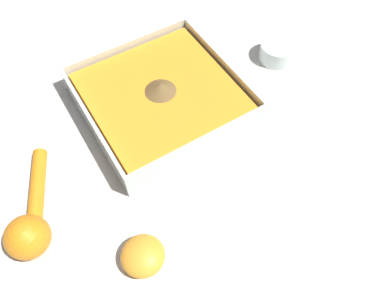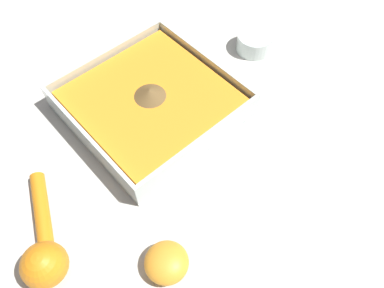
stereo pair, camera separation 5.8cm
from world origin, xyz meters
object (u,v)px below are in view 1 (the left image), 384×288
at_px(square_dish, 161,98).
at_px(lemon_half, 143,256).
at_px(spice_bowl, 277,52).
at_px(lemon_squeezer, 30,226).

height_order(square_dish, lemon_half, square_dish).
relative_size(square_dish, spice_bowl, 3.75).
distance_m(square_dish, lemon_squeezer, 0.29).
distance_m(spice_bowl, lemon_half, 0.45).
xyz_separation_m(square_dish, spice_bowl, (0.25, -0.01, -0.00)).
distance_m(lemon_squeezer, lemon_half, 0.16).
xyz_separation_m(square_dish, lemon_half, (-0.15, -0.22, -0.00)).
xyz_separation_m(square_dish, lemon_squeezer, (-0.26, -0.11, 0.01)).
xyz_separation_m(lemon_squeezer, lemon_half, (0.11, -0.11, -0.01)).
bearing_deg(square_dish, spice_bowl, -2.85).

